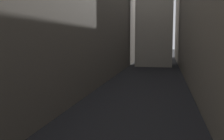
% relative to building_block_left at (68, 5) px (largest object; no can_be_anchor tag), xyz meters
% --- Properties ---
extents(ground_plane, '(264.00, 264.00, 0.00)m').
position_rel_building_block_left_xyz_m(ground_plane, '(12.04, -2.00, -11.04)').
color(ground_plane, black).
extents(building_block_left, '(13.08, 108.00, 22.08)m').
position_rel_building_block_left_xyz_m(building_block_left, '(0.00, 0.00, 0.00)').
color(building_block_left, '#60594F').
rests_on(building_block_left, ground).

